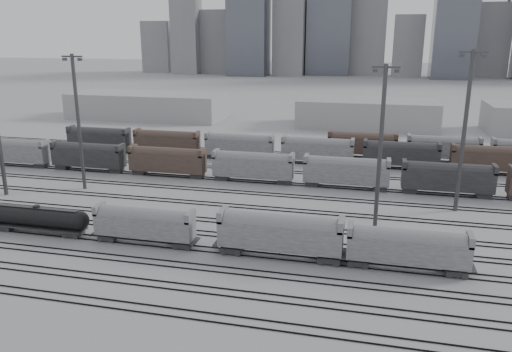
% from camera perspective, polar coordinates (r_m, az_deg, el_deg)
% --- Properties ---
extents(ground, '(900.00, 900.00, 0.00)m').
position_cam_1_polar(ground, '(61.92, 0.71, -9.47)').
color(ground, '#A2A2A6').
rests_on(ground, ground).
extents(tracks, '(220.00, 71.50, 0.16)m').
position_cam_1_polar(tracks, '(77.76, 3.58, -4.00)').
color(tracks, black).
rests_on(tracks, ground).
extents(tank_car_b, '(15.50, 2.58, 3.83)m').
position_cam_1_polar(tank_car_b, '(75.07, -23.67, -4.39)').
color(tank_car_b, black).
rests_on(tank_car_b, ground).
extents(hopper_car_a, '(13.39, 2.66, 4.79)m').
position_cam_1_polar(hopper_car_a, '(66.65, -12.64, -5.21)').
color(hopper_car_a, black).
rests_on(hopper_car_a, ground).
extents(hopper_car_b, '(15.30, 3.04, 5.47)m').
position_cam_1_polar(hopper_car_b, '(61.08, 2.76, -6.39)').
color(hopper_car_b, black).
rests_on(hopper_car_b, ground).
extents(hopper_car_c, '(13.82, 2.75, 4.94)m').
position_cam_1_polar(hopper_car_c, '(60.52, 16.96, -7.66)').
color(hopper_car_c, black).
rests_on(hopper_car_c, ground).
extents(light_mast_b, '(3.75, 0.60, 23.41)m').
position_cam_1_polar(light_mast_b, '(91.26, -19.66, 6.11)').
color(light_mast_b, '#3B3B3E').
rests_on(light_mast_b, ground).
extents(light_mast_c, '(3.65, 0.58, 22.83)m').
position_cam_1_polar(light_mast_c, '(70.06, 14.06, 3.56)').
color(light_mast_c, '#3B3B3E').
rests_on(light_mast_c, ground).
extents(light_mast_d, '(3.92, 0.63, 24.52)m').
position_cam_1_polar(light_mast_d, '(80.78, 22.74, 5.05)').
color(light_mast_d, '#3B3B3E').
rests_on(light_mast_d, ground).
extents(bg_string_near, '(151.00, 3.00, 5.60)m').
position_cam_1_polar(bg_string_near, '(89.87, 10.26, 0.35)').
color(bg_string_near, gray).
rests_on(bg_string_near, ground).
extents(bg_string_mid, '(151.00, 3.00, 5.60)m').
position_cam_1_polar(bg_string_mid, '(105.43, 16.23, 2.28)').
color(bg_string_mid, black).
rests_on(bg_string_mid, ground).
extents(bg_string_far, '(66.00, 3.00, 5.60)m').
position_cam_1_polar(bg_string_far, '(115.44, 24.78, 2.59)').
color(bg_string_far, '#4F3A32').
rests_on(bg_string_far, ground).
extents(warehouse_left, '(50.00, 18.00, 8.00)m').
position_cam_1_polar(warehouse_left, '(167.64, -12.32, 7.86)').
color(warehouse_left, '#9D9EA0').
rests_on(warehouse_left, ground).
extents(warehouse_mid, '(40.00, 18.00, 8.00)m').
position_cam_1_polar(warehouse_mid, '(151.27, 12.55, 7.00)').
color(warehouse_mid, '#9D9EA0').
rests_on(warehouse_mid, ground).
extents(skyline, '(316.00, 22.40, 95.00)m').
position_cam_1_polar(skyline, '(334.65, 13.84, 16.93)').
color(skyline, gray).
rests_on(skyline, ground).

